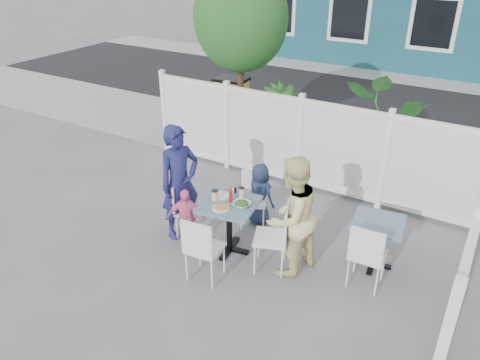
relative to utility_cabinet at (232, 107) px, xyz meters
The scene contains 29 objects.
ground 4.63m from the utility_cabinet, 60.68° to the right, with size 80.00×80.00×0.00m, color slate.
near_sidewalk 2.33m from the utility_cabinet, ahead, with size 24.00×2.60×0.01m, color gray.
street 4.20m from the utility_cabinet, 57.30° to the left, with size 24.00×5.00×0.01m, color black.
far_sidewalk 7.00m from the utility_cabinet, 71.20° to the left, with size 24.00×1.60×0.01m, color gray.
fence_back 2.85m from the utility_cabinet, 34.28° to the right, with size 5.86×0.08×1.60m.
fence_right 6.26m from the utility_cabinet, 32.94° to the right, with size 0.08×3.66×1.60m.
tree 2.22m from the utility_cabinet, 47.26° to the right, with size 1.80×1.62×3.59m.
utility_cabinet is the anchor object (origin of this frame).
potted_shrub_a 1.90m from the utility_cabinet, 28.38° to the right, with size 0.87×0.87×1.55m, color #1A5320.
potted_shrub_b 3.93m from the utility_cabinet, 14.79° to the right, with size 1.66×1.44×1.84m, color #1A5320.
main_table 4.49m from the utility_cabinet, 58.65° to the right, with size 0.83×0.83×0.77m.
spare_table 5.21m from the utility_cabinet, 36.92° to the right, with size 0.72×0.72×0.68m.
chair_left 4.15m from the utility_cabinet, 67.45° to the right, with size 0.46×0.47×0.85m.
chair_right 4.94m from the utility_cabinet, 51.42° to the right, with size 0.55×0.56×0.96m.
chair_back 3.81m from the utility_cabinet, 53.23° to the right, with size 0.51×0.50×0.85m.
chair_near 5.15m from the utility_cabinet, 62.38° to the right, with size 0.46×0.45×0.93m.
chair_spare 5.56m from the utility_cabinet, 41.01° to the right, with size 0.43×0.42×0.92m.
man 4.14m from the utility_cabinet, 68.41° to the right, with size 0.62×0.41×1.71m, color navy.
woman 4.99m from the utility_cabinet, 49.56° to the right, with size 0.79×0.62×1.63m, color #EDE154.
boy 3.79m from the utility_cabinet, 51.81° to the right, with size 0.48×0.31×0.98m, color #1E2A4C.
toddler 4.43m from the utility_cabinet, 66.55° to the right, with size 0.53×0.22×0.91m, color pink.
plate_main 4.64m from the utility_cabinet, 59.98° to the right, with size 0.23×0.23×0.01m, color white.
plate_side 4.30m from the utility_cabinet, 60.06° to the right, with size 0.24×0.24×0.02m, color white.
salad_bowl 4.59m from the utility_cabinet, 56.55° to the right, with size 0.24×0.24×0.06m, color white.
coffee_cup_a 4.41m from the utility_cabinet, 61.13° to the right, with size 0.09×0.09×0.13m, color beige.
coffee_cup_b 4.32m from the utility_cabinet, 56.40° to the right, with size 0.08×0.08×0.12m, color beige.
ketchup_bottle 4.47m from the utility_cabinet, 58.38° to the right, with size 0.06×0.06×0.18m, color red.
salt_shaker 4.23m from the utility_cabinet, 57.93° to the right, with size 0.03×0.03×0.07m, color white.
pepper_shaker 4.22m from the utility_cabinet, 57.52° to the right, with size 0.03×0.03×0.08m, color black.
Camera 1 is at (2.98, -4.39, 3.95)m, focal length 35.00 mm.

